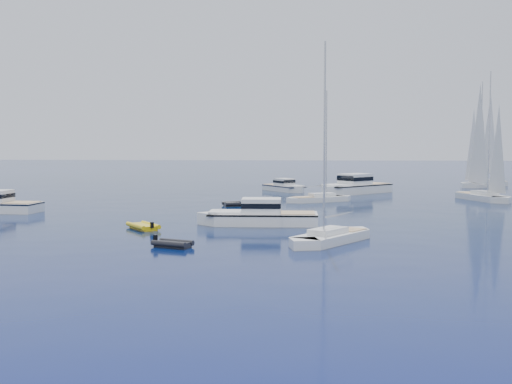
% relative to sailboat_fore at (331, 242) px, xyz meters
% --- Properties ---
extents(ground, '(400.00, 400.00, 0.00)m').
position_rel_sailboat_fore_xyz_m(ground, '(-5.42, -7.74, 0.00)').
color(ground, '#081250').
rests_on(ground, ground).
extents(motor_cruiser_centre, '(10.99, 3.52, 2.87)m').
position_rel_sailboat_fore_xyz_m(motor_cruiser_centre, '(-5.65, 9.37, 0.00)').
color(motor_cruiser_centre, white).
rests_on(motor_cruiser_centre, ground).
extents(motor_cruiser_distant, '(12.02, 11.79, 3.38)m').
position_rel_sailboat_fore_xyz_m(motor_cruiser_distant, '(4.93, 43.57, 0.00)').
color(motor_cruiser_distant, white).
rests_on(motor_cruiser_distant, ground).
extents(motor_cruiser_horizon, '(7.21, 8.58, 2.27)m').
position_rel_sailboat_fore_xyz_m(motor_cruiser_horizon, '(-4.40, 46.95, 0.00)').
color(motor_cruiser_horizon, silver).
rests_on(motor_cruiser_horizon, ground).
extents(sailboat_fore, '(7.45, 9.51, 14.29)m').
position_rel_sailboat_fore_xyz_m(sailboat_fore, '(0.00, 0.00, 0.00)').
color(sailboat_fore, white).
rests_on(sailboat_fore, ground).
extents(sailboat_centre, '(9.07, 6.49, 13.34)m').
position_rel_sailboat_fore_xyz_m(sailboat_centre, '(-0.02, 31.05, 0.00)').
color(sailboat_centre, white).
rests_on(sailboat_centre, ground).
extents(sailboat_sails_r, '(5.98, 11.01, 15.70)m').
position_rel_sailboat_fore_xyz_m(sailboat_sails_r, '(19.44, 34.45, 0.00)').
color(sailboat_sails_r, silver).
rests_on(sailboat_sails_r, ground).
extents(sailboat_sails_far, '(10.55, 9.48, 16.59)m').
position_rel_sailboat_fore_xyz_m(sailboat_sails_far, '(26.03, 58.15, 0.00)').
color(sailboat_sails_far, silver).
rests_on(sailboat_sails_far, ground).
extents(tender_yellow, '(3.69, 4.06, 0.95)m').
position_rel_sailboat_fore_xyz_m(tender_yellow, '(-14.77, 6.05, 0.00)').
color(tender_yellow, yellow).
rests_on(tender_yellow, ground).
extents(tender_grey_near, '(3.16, 2.53, 0.95)m').
position_rel_sailboat_fore_xyz_m(tender_grey_near, '(-10.65, -2.85, 0.00)').
color(tender_grey_near, black).
rests_on(tender_grey_near, ground).
extents(tender_grey_far, '(4.16, 3.29, 0.95)m').
position_rel_sailboat_fore_xyz_m(tender_grey_far, '(-8.86, 25.65, 0.00)').
color(tender_grey_far, black).
rests_on(tender_grey_far, ground).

